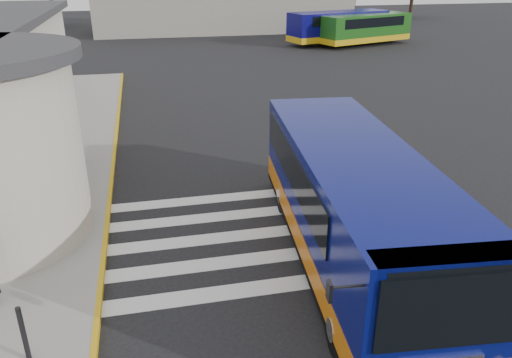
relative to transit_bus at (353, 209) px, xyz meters
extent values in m
plane|color=black|center=(-1.87, 2.48, -1.37)|extent=(140.00, 140.00, 0.00)
cube|color=gold|center=(-5.92, 6.48, -1.29)|extent=(0.12, 34.00, 0.16)
cube|color=black|center=(-8.35, 7.48, -0.12)|extent=(0.08, 1.20, 2.20)
cube|color=#38383A|center=(-7.87, 7.48, 1.18)|extent=(1.20, 1.80, 0.12)
cube|color=silver|center=(-2.37, -0.72, -1.36)|extent=(8.00, 0.55, 0.01)
cube|color=silver|center=(-2.37, 0.48, -1.36)|extent=(8.00, 0.55, 0.01)
cube|color=silver|center=(-2.37, 1.68, -1.36)|extent=(8.00, 0.55, 0.01)
cube|color=silver|center=(-2.37, 2.88, -1.36)|extent=(8.00, 0.55, 0.01)
cube|color=silver|center=(-2.37, 4.08, -1.36)|extent=(8.00, 0.55, 0.01)
cube|color=gray|center=(4.13, 44.48, 0.63)|extent=(26.00, 8.00, 4.00)
cylinder|color=black|center=(-13.87, 52.48, 0.43)|extent=(0.44, 0.44, 3.60)
cylinder|color=black|center=(-3.87, 52.48, 0.43)|extent=(0.44, 0.44, 3.60)
cylinder|color=black|center=(6.13, 52.48, 0.43)|extent=(0.44, 0.44, 3.60)
cylinder|color=black|center=(14.13, 52.48, 0.43)|extent=(0.44, 0.44, 3.60)
cylinder|color=black|center=(22.13, 52.48, 0.43)|extent=(0.44, 0.44, 3.60)
cylinder|color=black|center=(30.13, 52.48, 0.43)|extent=(0.44, 0.44, 3.60)
cube|color=#080E5F|center=(0.00, 0.04, 0.27)|extent=(3.49, 9.55, 2.44)
cube|color=#CE680D|center=(0.00, 0.04, -0.66)|extent=(3.52, 9.58, 0.58)
cube|color=black|center=(0.00, 0.04, -1.00)|extent=(3.51, 9.57, 0.23)
cube|color=black|center=(-0.45, -4.63, 0.66)|extent=(2.28, 0.28, 1.30)
cube|color=black|center=(-1.23, 0.99, 0.76)|extent=(0.70, 6.82, 0.93)
cube|color=black|center=(1.40, 0.74, 0.76)|extent=(0.70, 6.82, 0.93)
cylinder|color=black|center=(-1.43, -2.95, -0.87)|extent=(0.41, 1.02, 1.00)
cylinder|color=black|center=(0.84, -3.17, -0.87)|extent=(0.41, 1.02, 1.00)
cylinder|color=black|center=(-0.87, 2.84, -0.87)|extent=(0.41, 1.02, 1.00)
cylinder|color=black|center=(1.40, 2.61, -0.87)|extent=(0.41, 1.02, 1.00)
cube|color=black|center=(-2.24, -4.28, 1.07)|extent=(0.07, 0.19, 0.31)
imported|color=black|center=(-7.38, 1.65, -0.43)|extent=(0.39, 0.58, 1.58)
cylinder|color=black|center=(-7.03, -2.11, -0.64)|extent=(0.09, 0.09, 1.15)
cube|color=#0A0759|center=(12.61, 33.32, 0.22)|extent=(9.54, 4.81, 2.35)
cube|color=gold|center=(12.61, 33.32, -0.73)|extent=(9.58, 4.85, 0.51)
cube|color=black|center=(12.61, 33.32, 0.78)|extent=(7.58, 4.34, 0.82)
cube|color=#1B5516|center=(14.60, 32.03, 0.13)|extent=(8.98, 5.11, 2.22)
cube|color=gold|center=(14.60, 32.03, -0.77)|extent=(9.02, 5.14, 0.48)
cube|color=black|center=(14.60, 32.03, 0.66)|extent=(7.17, 4.52, 0.77)
camera|label=1|loc=(-4.56, -9.79, 5.39)|focal=35.00mm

